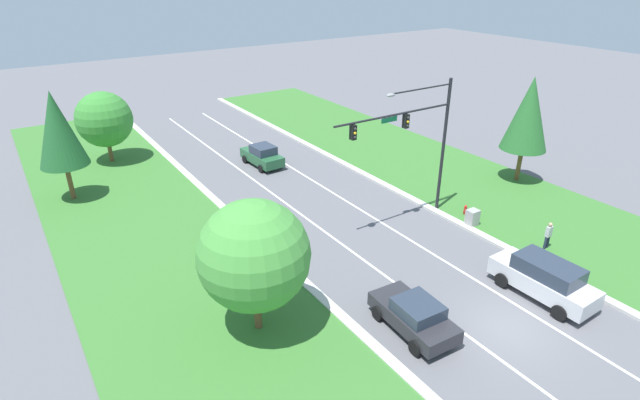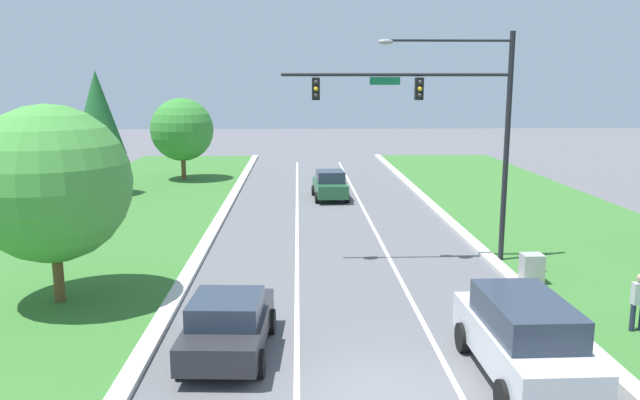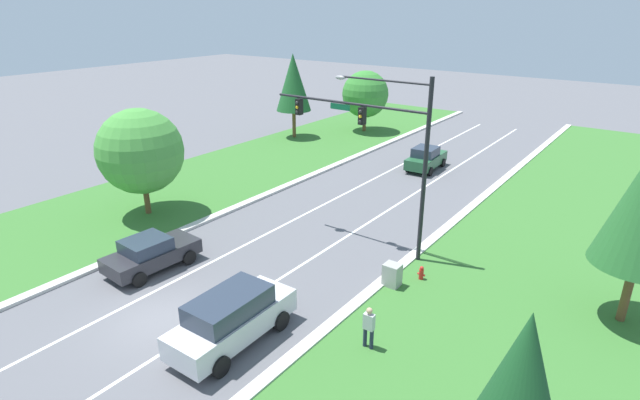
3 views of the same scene
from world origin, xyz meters
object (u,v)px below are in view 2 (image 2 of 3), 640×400
(forest_sedan, at_px, (330,185))
(utility_cabinet, at_px, (532,270))
(silver_suv, at_px, (523,337))
(oak_near_left_tree, at_px, (51,184))
(pedestrian, at_px, (639,301))
(fire_hydrant, at_px, (540,265))
(oak_far_left_tree, at_px, (182,130))
(charcoal_sedan, at_px, (228,324))
(conifer_mid_left_tree, at_px, (97,113))
(traffic_signal_mast, at_px, (446,112))

(forest_sedan, distance_m, utility_cabinet, 17.15)
(silver_suv, distance_m, oak_near_left_tree, 13.90)
(pedestrian, xyz_separation_m, fire_hydrant, (-0.56, 5.41, -0.59))
(pedestrian, bearing_deg, utility_cabinet, -73.95)
(silver_suv, bearing_deg, oak_far_left_tree, 112.48)
(pedestrian, bearing_deg, charcoal_sedan, 3.03)
(silver_suv, relative_size, oak_far_left_tree, 0.88)
(fire_hydrant, distance_m, conifer_mid_left_tree, 26.64)
(charcoal_sedan, relative_size, oak_near_left_tree, 0.70)
(utility_cabinet, height_order, oak_near_left_tree, oak_near_left_tree)
(traffic_signal_mast, bearing_deg, silver_suv, -91.79)
(fire_hydrant, relative_size, conifer_mid_left_tree, 0.09)
(utility_cabinet, relative_size, oak_near_left_tree, 0.18)
(silver_suv, relative_size, fire_hydrant, 7.16)
(charcoal_sedan, height_order, oak_near_left_tree, oak_near_left_tree)
(charcoal_sedan, distance_m, pedestrian, 11.01)
(fire_hydrant, bearing_deg, traffic_signal_mast, 153.98)
(silver_suv, xyz_separation_m, forest_sedan, (-3.23, 22.78, -0.19))
(charcoal_sedan, height_order, forest_sedan, forest_sedan)
(utility_cabinet, height_order, oak_far_left_tree, oak_far_left_tree)
(fire_hydrant, distance_m, oak_far_left_tree, 27.97)
(silver_suv, distance_m, forest_sedan, 23.00)
(traffic_signal_mast, relative_size, oak_near_left_tree, 1.39)
(silver_suv, height_order, oak_near_left_tree, oak_near_left_tree)
(silver_suv, distance_m, utility_cabinet, 7.27)
(oak_near_left_tree, relative_size, oak_far_left_tree, 1.08)
(fire_hydrant, distance_m, oak_near_left_tree, 16.58)
(silver_suv, relative_size, utility_cabinet, 4.63)
(silver_suv, height_order, fire_hydrant, silver_suv)
(oak_near_left_tree, bearing_deg, charcoal_sedan, -34.47)
(charcoal_sedan, height_order, conifer_mid_left_tree, conifer_mid_left_tree)
(charcoal_sedan, xyz_separation_m, forest_sedan, (3.64, 21.18, 0.04))
(forest_sedan, bearing_deg, silver_suv, -84.94)
(oak_near_left_tree, bearing_deg, pedestrian, -10.02)
(charcoal_sedan, bearing_deg, utility_cabinet, 31.17)
(traffic_signal_mast, height_order, pedestrian, traffic_signal_mast)
(charcoal_sedan, xyz_separation_m, oak_near_left_tree, (-5.62, 3.86, 2.96))
(fire_hydrant, xyz_separation_m, oak_near_left_tree, (-16.03, -2.47, 3.42))
(pedestrian, bearing_deg, oak_far_left_tree, -59.98)
(traffic_signal_mast, relative_size, forest_sedan, 2.05)
(utility_cabinet, xyz_separation_m, oak_far_left_tree, (-15.82, 23.49, 3.00))
(traffic_signal_mast, xyz_separation_m, pedestrian, (3.80, -6.99, -4.75))
(silver_suv, bearing_deg, forest_sedan, 97.15)
(silver_suv, distance_m, conifer_mid_left_tree, 29.90)
(traffic_signal_mast, height_order, oak_far_left_tree, traffic_signal_mast)
(fire_hydrant, xyz_separation_m, conifer_mid_left_tree, (-20.46, 16.41, 4.63))
(pedestrian, xyz_separation_m, conifer_mid_left_tree, (-21.02, 21.81, 4.04))
(silver_suv, bearing_deg, oak_near_left_tree, 155.48)
(charcoal_sedan, bearing_deg, pedestrian, 8.03)
(charcoal_sedan, relative_size, utility_cabinet, 3.97)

